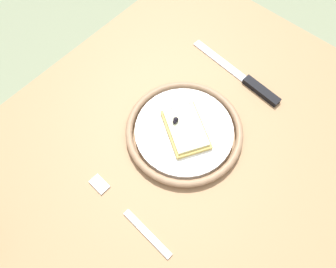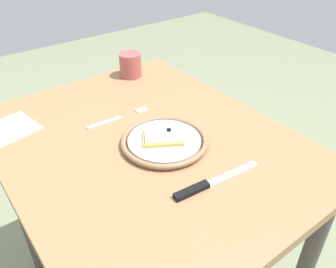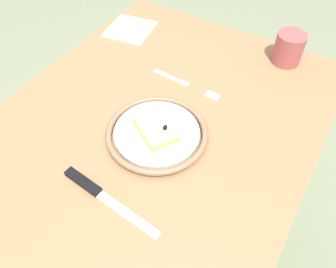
{
  "view_description": "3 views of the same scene",
  "coord_description": "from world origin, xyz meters",
  "px_view_note": "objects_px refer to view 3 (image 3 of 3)",
  "views": [
    {
      "loc": [
        -0.18,
        -0.13,
        1.33
      ],
      "look_at": [
        0.02,
        0.05,
        0.78
      ],
      "focal_mm": 33.02,
      "sensor_mm": 36.0,
      "label": 1
    },
    {
      "loc": [
        0.65,
        -0.42,
        1.31
      ],
      "look_at": [
        0.05,
        0.04,
        0.8
      ],
      "focal_mm": 36.84,
      "sensor_mm": 36.0,
      "label": 2
    },
    {
      "loc": [
        0.46,
        0.31,
        1.36
      ],
      "look_at": [
        0.04,
        0.06,
        0.78
      ],
      "focal_mm": 36.13,
      "sensor_mm": 36.0,
      "label": 3
    }
  ],
  "objects_px": {
    "cup": "(289,48)",
    "napkin": "(130,29)",
    "fork": "(186,84)",
    "pizza_slice_near": "(156,128)",
    "plate": "(157,133)",
    "knife": "(95,190)",
    "dining_table": "(158,149)"
  },
  "relations": [
    {
      "from": "pizza_slice_near",
      "to": "plate",
      "type": "bearing_deg",
      "value": 78.11
    },
    {
      "from": "plate",
      "to": "cup",
      "type": "xyz_separation_m",
      "value": [
        -0.43,
        0.16,
        0.03
      ]
    },
    {
      "from": "plate",
      "to": "cup",
      "type": "bearing_deg",
      "value": 159.42
    },
    {
      "from": "plate",
      "to": "pizza_slice_near",
      "type": "relative_size",
      "value": 1.83
    },
    {
      "from": "knife",
      "to": "napkin",
      "type": "distance_m",
      "value": 0.59
    },
    {
      "from": "fork",
      "to": "cup",
      "type": "distance_m",
      "value": 0.31
    },
    {
      "from": "pizza_slice_near",
      "to": "napkin",
      "type": "bearing_deg",
      "value": -136.87
    },
    {
      "from": "plate",
      "to": "pizza_slice_near",
      "type": "distance_m",
      "value": 0.01
    },
    {
      "from": "plate",
      "to": "knife",
      "type": "distance_m",
      "value": 0.19
    },
    {
      "from": "fork",
      "to": "napkin",
      "type": "distance_m",
      "value": 0.31
    },
    {
      "from": "knife",
      "to": "plate",
      "type": "bearing_deg",
      "value": 171.43
    },
    {
      "from": "knife",
      "to": "cup",
      "type": "xyz_separation_m",
      "value": [
        -0.61,
        0.19,
        0.04
      ]
    },
    {
      "from": "plate",
      "to": "cup",
      "type": "distance_m",
      "value": 0.46
    },
    {
      "from": "plate",
      "to": "cup",
      "type": "height_order",
      "value": "cup"
    },
    {
      "from": "pizza_slice_near",
      "to": "knife",
      "type": "relative_size",
      "value": 0.53
    },
    {
      "from": "dining_table",
      "to": "plate",
      "type": "height_order",
      "value": "plate"
    },
    {
      "from": "dining_table",
      "to": "napkin",
      "type": "distance_m",
      "value": 0.41
    },
    {
      "from": "dining_table",
      "to": "knife",
      "type": "xyz_separation_m",
      "value": [
        0.24,
        0.0,
        0.13
      ]
    },
    {
      "from": "fork",
      "to": "napkin",
      "type": "relative_size",
      "value": 1.5
    },
    {
      "from": "knife",
      "to": "cup",
      "type": "height_order",
      "value": "cup"
    },
    {
      "from": "dining_table",
      "to": "knife",
      "type": "relative_size",
      "value": 3.79
    },
    {
      "from": "knife",
      "to": "dining_table",
      "type": "bearing_deg",
      "value": -179.73
    },
    {
      "from": "plate",
      "to": "fork",
      "type": "relative_size",
      "value": 1.17
    },
    {
      "from": "cup",
      "to": "napkin",
      "type": "distance_m",
      "value": 0.48
    },
    {
      "from": "plate",
      "to": "napkin",
      "type": "xyz_separation_m",
      "value": [
        -0.33,
        -0.31,
        -0.01
      ]
    },
    {
      "from": "plate",
      "to": "napkin",
      "type": "height_order",
      "value": "plate"
    },
    {
      "from": "plate",
      "to": "fork",
      "type": "distance_m",
      "value": 0.19
    },
    {
      "from": "knife",
      "to": "napkin",
      "type": "xyz_separation_m",
      "value": [
        -0.52,
        -0.28,
        -0.0
      ]
    },
    {
      "from": "knife",
      "to": "pizza_slice_near",
      "type": "bearing_deg",
      "value": 172.53
    },
    {
      "from": "fork",
      "to": "cup",
      "type": "relative_size",
      "value": 2.32
    },
    {
      "from": "dining_table",
      "to": "fork",
      "type": "height_order",
      "value": "fork"
    },
    {
      "from": "pizza_slice_near",
      "to": "napkin",
      "type": "height_order",
      "value": "pizza_slice_near"
    }
  ]
}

